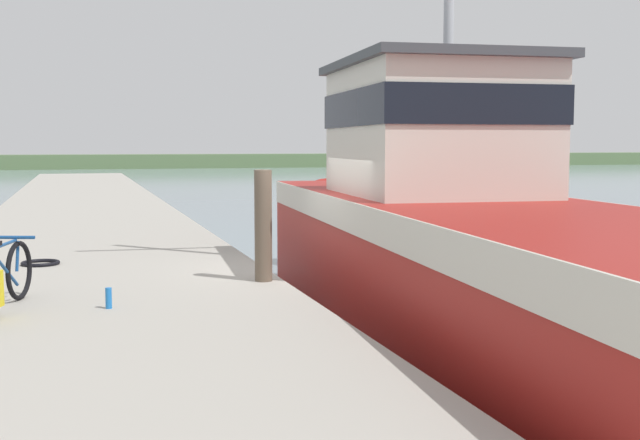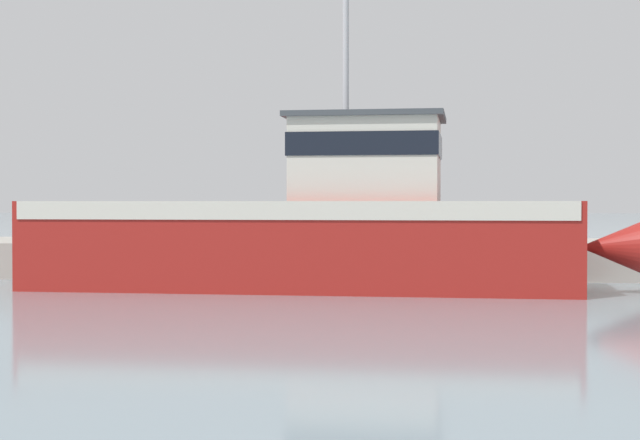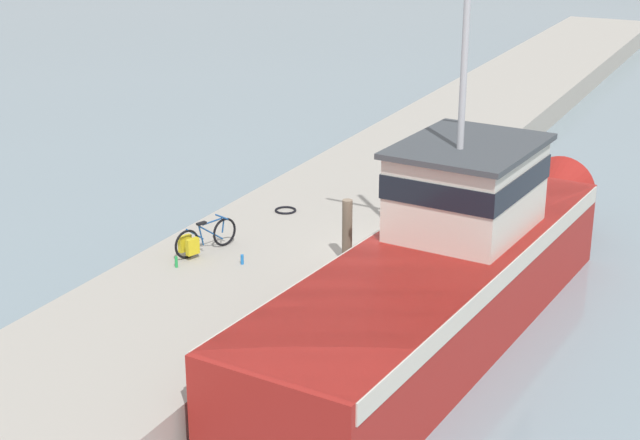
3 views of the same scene
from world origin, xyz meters
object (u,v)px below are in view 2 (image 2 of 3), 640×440
object	(u,v)px
mooring_post	(354,215)
water_bottle_by_bike	(311,237)
bicycle_touring	(319,227)
water_bottle_on_curb	(286,235)
fishing_boat_main	(332,226)

from	to	relation	value
mooring_post	water_bottle_by_bike	world-z (taller)	mooring_post
bicycle_touring	water_bottle_on_curb	world-z (taller)	bicycle_touring
bicycle_touring	water_bottle_on_curb	xyz separation A→B (m)	(-0.03, -0.94, -0.22)
fishing_boat_main	bicycle_touring	distance (m)	5.81
bicycle_touring	water_bottle_on_curb	distance (m)	0.96
fishing_boat_main	water_bottle_by_bike	size ratio (longest dim) A/B	63.58
bicycle_touring	water_bottle_by_bike	size ratio (longest dim) A/B	7.50
fishing_boat_main	water_bottle_by_bike	bearing A→B (deg)	-165.17
fishing_boat_main	mooring_post	world-z (taller)	fishing_boat_main
fishing_boat_main	water_bottle_by_bike	world-z (taller)	fishing_boat_main
fishing_boat_main	water_bottle_on_curb	size ratio (longest dim) A/B	56.97
bicycle_touring	water_bottle_by_bike	distance (m)	1.22
fishing_boat_main	bicycle_touring	xyz separation A→B (m)	(-5.76, -0.72, -0.17)
bicycle_touring	water_bottle_by_bike	world-z (taller)	bicycle_touring
water_bottle_on_curb	water_bottle_by_bike	xyz separation A→B (m)	(1.22, 0.82, -0.01)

